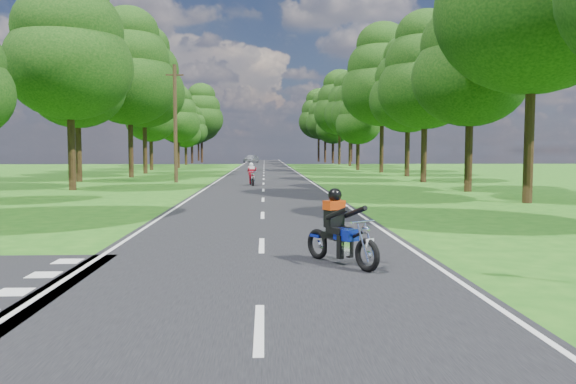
{
  "coord_description": "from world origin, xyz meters",
  "views": [
    {
      "loc": [
        0.07,
        -10.75,
        2.19
      ],
      "look_at": [
        0.69,
        4.0,
        1.1
      ],
      "focal_mm": 35.0,
      "sensor_mm": 36.0,
      "label": 1
    }
  ],
  "objects": [
    {
      "name": "distant_car",
      "position": [
        -2.27,
        89.11,
        0.77
      ],
      "size": [
        3.09,
        4.73,
        1.5
      ],
      "primitive_type": "imported",
      "rotation": [
        0.0,
        0.0,
        -0.33
      ],
      "color": "#AEB1B5",
      "rests_on": "main_road"
    },
    {
      "name": "telegraph_pole",
      "position": [
        -6.0,
        28.0,
        4.07
      ],
      "size": [
        1.2,
        0.26,
        8.0
      ],
      "color": "#382616",
      "rests_on": "ground"
    },
    {
      "name": "rider_near_blue",
      "position": [
        1.52,
        -0.25,
        0.75
      ],
      "size": [
        1.43,
        1.8,
        1.46
      ],
      "primitive_type": null,
      "rotation": [
        0.0,
        0.0,
        0.56
      ],
      "color": "#0D1D96",
      "rests_on": "main_road"
    },
    {
      "name": "road_markings",
      "position": [
        -0.14,
        48.13,
        0.02
      ],
      "size": [
        7.4,
        140.0,
        0.01
      ],
      "color": "silver",
      "rests_on": "main_road"
    },
    {
      "name": "rider_far_red",
      "position": [
        -0.73,
        24.25,
        0.73
      ],
      "size": [
        0.79,
        1.77,
        1.42
      ],
      "primitive_type": null,
      "rotation": [
        0.0,
        0.0,
        0.13
      ],
      "color": "#A00C1A",
      "rests_on": "main_road"
    },
    {
      "name": "ground",
      "position": [
        0.0,
        0.0,
        0.0
      ],
      "size": [
        160.0,
        160.0,
        0.0
      ],
      "primitive_type": "plane",
      "color": "#1F5D15",
      "rests_on": "ground"
    },
    {
      "name": "treeline",
      "position": [
        1.43,
        60.06,
        8.25
      ],
      "size": [
        40.0,
        115.35,
        14.78
      ],
      "color": "black",
      "rests_on": "ground"
    },
    {
      "name": "main_road",
      "position": [
        0.0,
        50.0,
        0.01
      ],
      "size": [
        7.0,
        140.0,
        0.02
      ],
      "primitive_type": "cube",
      "color": "black",
      "rests_on": "ground"
    }
  ]
}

